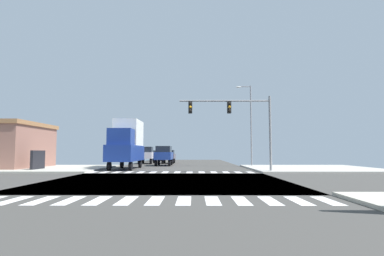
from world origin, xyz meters
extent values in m
cube|color=#403E3A|center=(0.00, 0.00, -0.03)|extent=(14.00, 90.00, 0.05)
cube|color=#403E3A|center=(0.00, 0.00, -0.03)|extent=(90.00, 12.00, 0.05)
cube|color=#B2ADA3|center=(13.00, 12.00, 0.07)|extent=(12.00, 12.00, 0.14)
cube|color=#B2B0A1|center=(-13.00, 12.00, 0.07)|extent=(12.00, 12.00, 0.14)
cube|color=silver|center=(-4.75, -7.30, 0.00)|extent=(0.50, 2.00, 0.01)
cube|color=silver|center=(-3.75, -7.30, 0.00)|extent=(0.50, 2.00, 0.01)
cube|color=silver|center=(-2.75, -7.30, 0.00)|extent=(0.50, 2.00, 0.01)
cube|color=silver|center=(-1.75, -7.30, 0.00)|extent=(0.50, 2.00, 0.01)
cube|color=silver|center=(-0.75, -7.30, 0.00)|extent=(0.50, 2.00, 0.01)
cube|color=silver|center=(0.25, -7.30, 0.00)|extent=(0.50, 2.00, 0.01)
cube|color=silver|center=(1.25, -7.30, 0.00)|extent=(0.50, 2.00, 0.01)
cube|color=silver|center=(2.25, -7.30, 0.00)|extent=(0.50, 2.00, 0.01)
cube|color=silver|center=(3.25, -7.30, 0.00)|extent=(0.50, 2.00, 0.01)
cube|color=silver|center=(4.25, -7.30, 0.00)|extent=(0.50, 2.00, 0.01)
cube|color=silver|center=(5.25, -7.30, 0.00)|extent=(0.50, 2.00, 0.01)
cube|color=silver|center=(6.25, -7.30, 0.00)|extent=(0.50, 2.00, 0.01)
cube|color=silver|center=(-6.75, 7.30, 0.00)|extent=(0.50, 2.00, 0.01)
cube|color=silver|center=(-5.75, 7.30, 0.00)|extent=(0.50, 2.00, 0.01)
cube|color=silver|center=(-4.75, 7.30, 0.00)|extent=(0.50, 2.00, 0.01)
cube|color=silver|center=(-3.75, 7.30, 0.00)|extent=(0.50, 2.00, 0.01)
cube|color=silver|center=(-2.75, 7.30, 0.00)|extent=(0.50, 2.00, 0.01)
cube|color=silver|center=(-1.75, 7.30, 0.00)|extent=(0.50, 2.00, 0.01)
cube|color=silver|center=(-0.75, 7.30, 0.00)|extent=(0.50, 2.00, 0.01)
cube|color=silver|center=(0.25, 7.30, 0.00)|extent=(0.50, 2.00, 0.01)
cube|color=silver|center=(1.25, 7.30, 0.00)|extent=(0.50, 2.00, 0.01)
cube|color=silver|center=(2.25, 7.30, 0.00)|extent=(0.50, 2.00, 0.01)
cube|color=silver|center=(3.25, 7.30, 0.00)|extent=(0.50, 2.00, 0.01)
cube|color=silver|center=(4.25, 7.30, 0.00)|extent=(0.50, 2.00, 0.01)
cube|color=silver|center=(5.25, 7.30, 0.00)|extent=(0.50, 2.00, 0.01)
cube|color=silver|center=(6.25, 7.30, 0.00)|extent=(0.50, 2.00, 0.01)
cylinder|color=gray|center=(7.97, 7.37, 3.17)|extent=(0.20, 0.20, 6.35)
cylinder|color=gray|center=(4.19, 7.37, 5.95)|extent=(7.57, 0.14, 0.14)
cube|color=black|center=(4.57, 7.37, 5.40)|extent=(0.32, 0.40, 1.00)
sphere|color=black|center=(4.57, 7.13, 5.71)|extent=(0.22, 0.22, 0.22)
sphere|color=orange|center=(4.57, 7.13, 5.40)|extent=(0.22, 0.22, 0.22)
sphere|color=black|center=(4.57, 7.13, 5.09)|extent=(0.22, 0.22, 0.22)
cube|color=black|center=(1.32, 7.37, 5.40)|extent=(0.32, 0.40, 1.00)
sphere|color=black|center=(1.32, 7.13, 5.71)|extent=(0.22, 0.22, 0.22)
sphere|color=orange|center=(1.32, 7.13, 5.40)|extent=(0.22, 0.22, 0.22)
sphere|color=black|center=(1.32, 7.13, 5.09)|extent=(0.22, 0.22, 0.22)
cylinder|color=gray|center=(8.14, 16.67, 4.62)|extent=(0.16, 0.16, 9.23)
cylinder|color=gray|center=(7.44, 16.67, 9.13)|extent=(1.40, 0.10, 0.10)
ellipsoid|color=silver|center=(6.74, 16.67, 9.08)|extent=(0.60, 0.32, 0.20)
cube|color=black|center=(-12.36, 9.37, 0.90)|extent=(0.24, 2.20, 1.80)
cylinder|color=black|center=(-4.28, 35.14, 0.34)|extent=(0.26, 0.68, 0.68)
cylinder|color=black|center=(-5.72, 35.14, 0.34)|extent=(0.26, 0.68, 0.68)
cylinder|color=black|center=(-4.28, 38.06, 0.34)|extent=(0.26, 0.68, 0.68)
cylinder|color=black|center=(-5.72, 38.06, 0.34)|extent=(0.26, 0.68, 0.68)
cube|color=silver|center=(-5.00, 36.60, 1.01)|extent=(1.80, 4.30, 0.66)
cube|color=black|center=(-5.00, 36.60, 1.61)|extent=(1.55, 2.24, 0.54)
cylinder|color=black|center=(-1.28, 24.58, 0.34)|extent=(0.26, 0.68, 0.68)
cylinder|color=black|center=(-2.72, 24.58, 0.34)|extent=(0.26, 0.68, 0.68)
cylinder|color=black|center=(-1.28, 27.50, 0.34)|extent=(0.26, 0.68, 0.68)
cylinder|color=black|center=(-2.72, 27.50, 0.34)|extent=(0.26, 0.68, 0.68)
cube|color=#5E515A|center=(-2.00, 26.04, 1.01)|extent=(1.80, 4.30, 0.66)
cube|color=black|center=(-2.00, 26.04, 1.61)|extent=(1.55, 2.24, 0.54)
cylinder|color=black|center=(-4.20, 23.56, 0.37)|extent=(0.26, 0.74, 0.74)
cylinder|color=black|center=(-5.80, 23.56, 0.37)|extent=(0.26, 0.74, 0.74)
cylinder|color=black|center=(-4.20, 27.02, 0.37)|extent=(0.26, 0.74, 0.74)
cylinder|color=black|center=(-5.80, 27.02, 0.37)|extent=(0.26, 0.74, 0.74)
cube|color=silver|center=(-5.00, 25.29, 1.17)|extent=(2.00, 5.10, 0.86)
cube|color=black|center=(-5.00, 24.40, 1.97)|extent=(1.76, 1.78, 0.75)
cylinder|color=black|center=(-4.04, 9.39, 0.40)|extent=(0.26, 0.80, 0.80)
cylinder|color=black|center=(-5.96, 9.39, 0.40)|extent=(0.26, 0.80, 0.80)
cylinder|color=black|center=(-4.04, 14.29, 0.40)|extent=(0.26, 0.80, 0.80)
cylinder|color=black|center=(-5.96, 14.29, 0.40)|extent=(0.26, 0.80, 0.80)
cube|color=navy|center=(-5.00, 11.84, 1.54)|extent=(2.40, 7.20, 1.49)
cube|color=white|center=(-5.00, 12.92, 3.57)|extent=(2.30, 4.18, 2.56)
cube|color=navy|center=(-5.00, 9.68, 3.03)|extent=(2.11, 2.02, 1.49)
cylinder|color=black|center=(-1.22, 17.55, 0.37)|extent=(0.26, 0.74, 0.74)
cylinder|color=black|center=(-2.78, 17.55, 0.37)|extent=(0.26, 0.74, 0.74)
cylinder|color=black|center=(-1.22, 20.68, 0.37)|extent=(0.26, 0.74, 0.74)
cylinder|color=black|center=(-2.78, 20.68, 0.37)|extent=(0.26, 0.74, 0.74)
cube|color=navy|center=(-2.00, 19.11, 1.18)|extent=(1.96, 4.60, 0.88)
cube|color=black|center=(-2.00, 19.11, 1.98)|extent=(1.69, 3.22, 0.72)
camera|label=1|loc=(1.59, -18.19, 1.72)|focal=28.79mm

